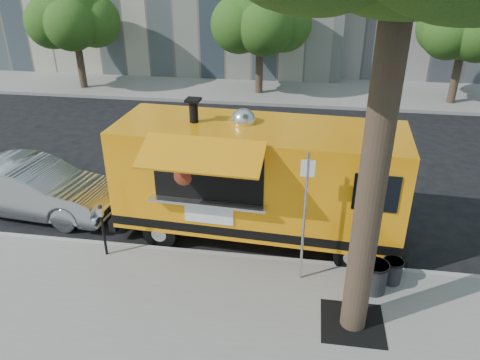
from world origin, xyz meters
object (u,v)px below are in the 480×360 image
object	(u,v)px
far_tree_a	(73,13)
parking_meter	(102,224)
trash_bin_right	(392,270)
far_tree_c	(467,22)
sign_post	(305,211)
far_tree_b	(260,14)
food_truck	(257,178)
trash_bin_left	(374,276)
sedan	(33,188)

from	to	relation	value
far_tree_a	parking_meter	bearing A→B (deg)	-62.85
far_tree_a	trash_bin_right	xyz separation A→B (m)	(13.50, -13.68, -3.34)
far_tree_a	trash_bin_right	distance (m)	19.51
far_tree_c	sign_post	world-z (taller)	far_tree_c
far_tree_b	trash_bin_right	world-z (taller)	far_tree_b
parking_meter	trash_bin_right	size ratio (longest dim) A/B	2.49
food_truck	trash_bin_left	world-z (taller)	food_truck
far_tree_c	trash_bin_right	xyz separation A→B (m)	(-4.50, -13.78, -3.28)
far_tree_c	food_truck	bearing A→B (deg)	-121.98
trash_bin_right	sign_post	bearing A→B (deg)	-174.93
far_tree_c	far_tree_b	bearing A→B (deg)	178.09
parking_meter	sedan	xyz separation A→B (m)	(-2.80, 1.80, -0.22)
far_tree_a	far_tree_b	bearing A→B (deg)	2.54
food_truck	trash_bin_left	bearing A→B (deg)	-31.75
far_tree_b	far_tree_c	size ratio (longest dim) A/B	1.06
food_truck	trash_bin_right	distance (m)	3.70
far_tree_b	trash_bin_right	size ratio (longest dim) A/B	10.24
sign_post	parking_meter	distance (m)	4.64
far_tree_c	trash_bin_right	distance (m)	14.86
far_tree_b	far_tree_c	bearing A→B (deg)	-1.91
far_tree_b	parking_meter	bearing A→B (deg)	-98.10
far_tree_b	far_tree_a	bearing A→B (deg)	-177.46
far_tree_a	trash_bin_left	size ratio (longest dim) A/B	7.98
trash_bin_right	sedan	bearing A→B (deg)	168.89
food_truck	sedan	xyz separation A→B (m)	(-6.16, 0.28, -0.89)
parking_meter	trash_bin_left	world-z (taller)	parking_meter
far_tree_c	sign_post	bearing A→B (deg)	-114.81
sedan	trash_bin_left	distance (m)	9.15
trash_bin_right	far_tree_b	bearing A→B (deg)	107.73
far_tree_a	sign_post	distance (m)	18.14
far_tree_a	food_truck	world-z (taller)	far_tree_a
far_tree_b	sign_post	distance (m)	14.61
far_tree_b	trash_bin_left	distance (m)	15.36
far_tree_c	food_truck	world-z (taller)	far_tree_c
parking_meter	trash_bin_right	distance (m)	6.52
far_tree_c	trash_bin_right	size ratio (longest dim) A/B	9.70
far_tree_a	trash_bin_left	distance (m)	19.46
far_tree_a	trash_bin_left	xyz separation A→B (m)	(13.08, -14.03, -3.27)
far_tree_b	trash_bin_left	xyz separation A→B (m)	(4.08, -14.43, -3.33)
sign_post	far_tree_c	bearing A→B (deg)	65.19
far_tree_b	sedan	distance (m)	13.51
far_tree_a	far_tree_b	distance (m)	9.01
far_tree_c	parking_meter	world-z (taller)	far_tree_c
parking_meter	sedan	bearing A→B (deg)	147.26
far_tree_a	food_truck	distance (m)	16.10
trash_bin_left	far_tree_b	bearing A→B (deg)	105.79
far_tree_a	trash_bin_left	bearing A→B (deg)	-47.01
food_truck	sedan	world-z (taller)	food_truck
far_tree_c	parking_meter	xyz separation A→B (m)	(-11.00, -13.75, -2.74)
trash_bin_left	trash_bin_right	world-z (taller)	trash_bin_left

